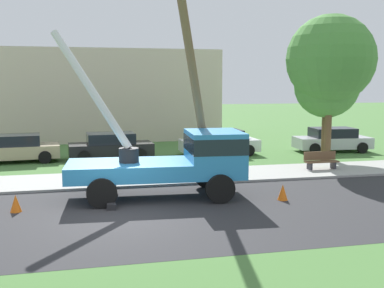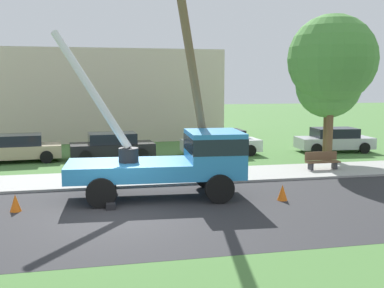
# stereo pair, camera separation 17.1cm
# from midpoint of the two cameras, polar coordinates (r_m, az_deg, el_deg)

# --- Properties ---
(ground_plane) EXTENTS (120.00, 120.00, 0.00)m
(ground_plane) POSITION_cam_midpoint_polar(r_m,az_deg,el_deg) (26.35, -10.22, -1.53)
(ground_plane) COLOR #477538
(road_asphalt) EXTENTS (80.00, 7.71, 0.01)m
(road_asphalt) POSITION_cam_midpoint_polar(r_m,az_deg,el_deg) (14.62, -8.51, -8.78)
(road_asphalt) COLOR #2B2B2D
(road_asphalt) RESTS_ON ground
(sidewalk_strip) EXTENTS (80.00, 3.19, 0.10)m
(sidewalk_strip) POSITION_cam_midpoint_polar(r_m,az_deg,el_deg) (19.90, -9.55, -4.29)
(sidewalk_strip) COLOR #9E9E99
(sidewalk_strip) RESTS_ON ground
(utility_truck) EXTENTS (6.75, 3.21, 5.98)m
(utility_truck) POSITION_cam_midpoint_polar(r_m,az_deg,el_deg) (16.74, -1.36, -1.69)
(utility_truck) COLOR #2D84C6
(utility_truck) RESTS_ON ground
(leaning_utility_pole) EXTENTS (2.54, 2.82, 8.63)m
(leaning_utility_pole) POSITION_cam_midpoint_polar(r_m,az_deg,el_deg) (17.59, 0.43, 8.60)
(leaning_utility_pole) COLOR brown
(leaning_utility_pole) RESTS_ON ground
(traffic_cone_ahead) EXTENTS (0.36, 0.36, 0.56)m
(traffic_cone_ahead) POSITION_cam_midpoint_polar(r_m,az_deg,el_deg) (16.66, 11.30, -5.84)
(traffic_cone_ahead) COLOR orange
(traffic_cone_ahead) RESTS_ON ground
(traffic_cone_behind) EXTENTS (0.36, 0.36, 0.56)m
(traffic_cone_behind) POSITION_cam_midpoint_polar(r_m,az_deg,el_deg) (15.95, -20.52, -6.77)
(traffic_cone_behind) COLOR orange
(traffic_cone_behind) RESTS_ON ground
(parked_sedan_tan) EXTENTS (4.54, 2.27, 1.42)m
(parked_sedan_tan) POSITION_cam_midpoint_polar(r_m,az_deg,el_deg) (25.75, -20.46, -0.49)
(parked_sedan_tan) COLOR tan
(parked_sedan_tan) RESTS_ON ground
(parked_sedan_black) EXTENTS (4.51, 2.21, 1.42)m
(parked_sedan_black) POSITION_cam_midpoint_polar(r_m,az_deg,el_deg) (25.31, -9.53, -0.25)
(parked_sedan_black) COLOR black
(parked_sedan_black) RESTS_ON ground
(parked_sedan_white) EXTENTS (4.44, 2.09, 1.42)m
(parked_sedan_white) POSITION_cam_midpoint_polar(r_m,az_deg,el_deg) (26.57, 3.73, 0.20)
(parked_sedan_white) COLOR silver
(parked_sedan_white) RESTS_ON ground
(parked_sedan_silver) EXTENTS (4.54, 2.26, 1.42)m
(parked_sedan_silver) POSITION_cam_midpoint_polar(r_m,az_deg,el_deg) (28.95, 17.18, 0.49)
(parked_sedan_silver) COLOR #B7B7BF
(parked_sedan_silver) RESTS_ON ground
(park_bench) EXTENTS (1.60, 0.45, 0.90)m
(park_bench) POSITION_cam_midpoint_polar(r_m,az_deg,el_deg) (22.46, 15.84, -2.05)
(park_bench) COLOR brown
(park_bench) RESTS_ON ground
(roadside_tree_near) EXTENTS (4.49, 4.49, 7.51)m
(roadside_tree_near) POSITION_cam_midpoint_polar(r_m,az_deg,el_deg) (24.88, 16.97, 9.87)
(roadside_tree_near) COLOR brown
(roadside_tree_near) RESTS_ON ground
(roadside_tree_far) EXTENTS (3.37, 3.37, 5.64)m
(roadside_tree_far) POSITION_cam_midpoint_polar(r_m,az_deg,el_deg) (25.39, 16.53, 6.85)
(roadside_tree_far) COLOR brown
(roadside_tree_far) RESTS_ON ground
(lowrise_building_backdrop) EXTENTS (18.00, 6.00, 6.40)m
(lowrise_building_backdrop) POSITION_cam_midpoint_polar(r_m,az_deg,el_deg) (34.96, -11.70, 5.91)
(lowrise_building_backdrop) COLOR beige
(lowrise_building_backdrop) RESTS_ON ground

